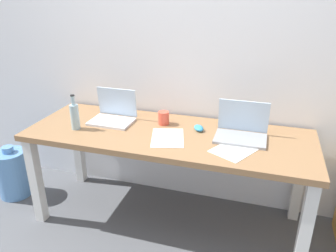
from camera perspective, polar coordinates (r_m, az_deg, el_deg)
The scene contains 11 objects.
ground_plane at distance 2.65m, azimuth -0.00°, elevation -15.57°, with size 8.00×8.00×0.00m, color #515459.
back_wall at distance 2.49m, azimuth 2.87°, elevation 14.84°, with size 5.20×0.08×2.60m, color white.
desk at distance 2.31m, azimuth -0.00°, elevation -3.21°, with size 1.96×0.70×0.72m.
laptop_left at distance 2.48m, azimuth -9.42°, elevation 1.97°, with size 0.31×0.24×0.23m.
laptop_right at distance 2.23m, azimuth 12.56°, elevation -0.78°, with size 0.33×0.24×0.23m.
beer_bottle at distance 2.38m, azimuth -15.82°, elevation 1.70°, with size 0.06×0.06×0.25m.
computer_mouse at distance 2.31m, azimuth 5.33°, elevation -0.35°, with size 0.06×0.10×0.03m, color #338CC6.
coffee_mug at distance 2.39m, azimuth -0.76°, elevation 1.40°, with size 0.08×0.08×0.10m, color #D84C38.
paper_sheet_front_right at distance 2.09m, azimuth 11.60°, elevation -3.92°, with size 0.21×0.30×0.00m, color white.
paper_sheet_center at distance 2.19m, azimuth -0.06°, elevation -2.03°, with size 0.21×0.30×0.00m, color white.
water_cooler_jug at distance 3.09m, azimuth -25.26°, elevation -7.37°, with size 0.26×0.26×0.45m.
Camera 1 is at (0.61, -1.98, 1.66)m, focal length 35.27 mm.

